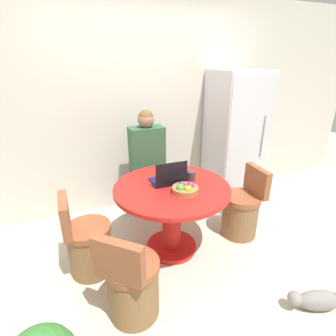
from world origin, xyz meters
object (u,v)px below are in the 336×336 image
(chair_left_side, at_px, (88,245))
(laptop, at_px, (169,178))
(fruit_bowl, at_px, (185,189))
(chair_near_left_corner, at_px, (132,285))
(chair_right_side, at_px, (242,212))
(cat, at_px, (317,300))
(refrigerator, at_px, (234,138))
(dining_table, at_px, (172,206))
(person_seated, at_px, (146,160))

(chair_left_side, distance_m, laptop, 0.97)
(chair_left_side, xyz_separation_m, fruit_bowl, (0.89, -0.16, 0.49))
(chair_left_side, xyz_separation_m, chair_near_left_corner, (0.26, -0.60, 0.00))
(chair_right_side, bearing_deg, chair_left_side, -88.23)
(fruit_bowl, height_order, cat, fruit_bowl)
(refrigerator, xyz_separation_m, dining_table, (-1.23, -0.77, -0.36))
(person_seated, distance_m, fruit_bowl, 0.96)
(fruit_bowl, distance_m, cat, 1.37)
(refrigerator, xyz_separation_m, laptop, (-1.24, -0.70, -0.09))
(fruit_bowl, xyz_separation_m, cat, (0.73, -0.94, -0.68))
(dining_table, bearing_deg, chair_right_side, -2.99)
(dining_table, bearing_deg, person_seated, 91.06)
(chair_left_side, height_order, laptop, laptop)
(chair_near_left_corner, height_order, person_seated, person_seated)
(dining_table, relative_size, cat, 2.32)
(refrigerator, height_order, chair_near_left_corner, refrigerator)
(laptop, bearing_deg, cat, 124.15)
(chair_left_side, relative_size, fruit_bowl, 3.30)
(laptop, bearing_deg, chair_right_side, 172.19)
(refrigerator, relative_size, chair_near_left_corner, 2.20)
(chair_left_side, bearing_deg, laptop, -85.07)
(chair_left_side, height_order, person_seated, person_seated)
(dining_table, distance_m, cat, 1.43)
(refrigerator, distance_m, dining_table, 1.50)
(chair_right_side, relative_size, person_seated, 0.59)
(person_seated, bearing_deg, chair_near_left_corner, 68.22)
(fruit_bowl, bearing_deg, laptop, 105.66)
(chair_left_side, relative_size, chair_right_side, 1.00)
(chair_left_side, height_order, fruit_bowl, fruit_bowl)
(person_seated, bearing_deg, dining_table, 91.06)
(chair_right_side, xyz_separation_m, cat, (-0.04, -1.06, -0.19))
(dining_table, relative_size, chair_near_left_corner, 1.41)
(cat, bearing_deg, dining_table, -34.90)
(refrigerator, bearing_deg, chair_left_side, -159.38)
(chair_near_left_corner, bearing_deg, person_seated, -68.45)
(chair_near_left_corner, height_order, chair_right_side, same)
(fruit_bowl, bearing_deg, cat, -52.05)
(dining_table, bearing_deg, laptop, 94.10)
(dining_table, bearing_deg, cat, -54.34)
(chair_near_left_corner, height_order, laptop, laptop)
(refrigerator, height_order, chair_left_side, refrigerator)
(dining_table, relative_size, fruit_bowl, 4.67)
(laptop, bearing_deg, chair_near_left_corner, 50.10)
(chair_left_side, xyz_separation_m, cat, (1.63, -1.10, -0.19))
(chair_near_left_corner, distance_m, chair_right_side, 1.51)
(refrigerator, distance_m, fruit_bowl, 1.50)
(laptop, bearing_deg, dining_table, 94.10)
(chair_right_side, distance_m, laptop, 0.98)
(dining_table, height_order, laptop, laptop)
(refrigerator, bearing_deg, laptop, -150.60)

